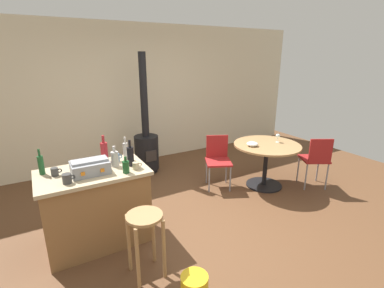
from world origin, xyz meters
The scene contains 22 objects.
ground_plane centered at (0.00, 0.00, 0.00)m, with size 8.80×8.80×0.00m, color brown.
back_wall centered at (0.00, 2.65, 1.35)m, with size 8.00×0.10×2.70m, color beige.
kitchen_island centered at (-1.21, 0.27, 0.45)m, with size 1.17×0.70×0.89m.
wooden_stool centered at (-0.92, -0.52, 0.50)m, with size 0.35×0.35×0.67m.
dining_table centered at (1.53, 0.40, 0.56)m, with size 1.07×1.07×0.73m.
folding_chair_near centered at (0.85, 0.80, 0.50)m, with size 0.53×0.53×0.85m.
folding_chair_far centered at (2.19, -0.05, 0.52)m, with size 0.54×0.54×0.88m.
wood_stove centered at (0.04, 1.95, 0.53)m, with size 0.44×0.45×2.17m.
toolbox centered at (-1.24, 0.21, 0.97)m, with size 0.39×0.28×0.16m.
bottle_0 centered at (-0.90, 0.04, 0.96)m, with size 0.07×0.07×0.18m.
bottle_1 centered at (-1.69, 0.45, 1.00)m, with size 0.06×0.06×0.28m.
bottle_2 centered at (-0.77, 0.47, 1.00)m, with size 0.06×0.06×0.27m.
bottle_3 centered at (-0.79, 0.22, 1.01)m, with size 0.08×0.08×0.31m.
bottle_4 centered at (-1.02, 0.51, 1.02)m, with size 0.08×0.08×0.32m.
bottle_5 centered at (-0.95, 0.29, 0.99)m, with size 0.08×0.08×0.24m.
cup_0 centered at (-1.49, 0.07, 0.94)m, with size 0.12×0.09×0.10m.
cup_1 centered at (-1.58, 0.33, 0.94)m, with size 0.11×0.07×0.09m.
cup_2 centered at (-0.90, 0.43, 0.94)m, with size 0.12×0.08×0.10m.
cup_3 centered at (-0.78, 0.08, 0.93)m, with size 0.11×0.07×0.08m.
wine_glass centered at (1.75, 0.40, 0.84)m, with size 0.07×0.07×0.14m.
serving_bowl centered at (1.25, 0.44, 0.77)m, with size 0.18×0.18×0.07m, color white.
plastic_bucket centered at (-0.64, -0.98, 0.10)m, with size 0.26×0.26×0.20m, color yellow.
Camera 1 is at (-1.68, -2.76, 2.11)m, focal length 26.28 mm.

